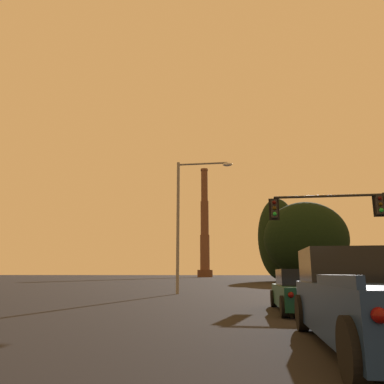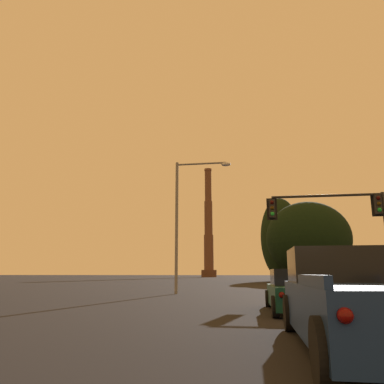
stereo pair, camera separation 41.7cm
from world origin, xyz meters
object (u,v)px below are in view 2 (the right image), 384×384
sedan_right_lane_front (384,290)px  pickup_truck_center_lane_second (354,301)px  sedan_center_lane_front (297,292)px  smokestack (209,233)px  street_lamp (186,210)px  traffic_light_overhead_right (343,216)px

sedan_right_lane_front → pickup_truck_center_lane_second: 8.75m
sedan_center_lane_front → smokestack: bearing=97.1°
sedan_center_lane_front → street_lamp: bearing=117.9°
traffic_light_overhead_right → street_lamp: bearing=162.4°
sedan_center_lane_front → pickup_truck_center_lane_second: size_ratio=0.86×
traffic_light_overhead_right → sedan_right_lane_front: bearing=-91.0°
sedan_right_lane_front → sedan_center_lane_front: 3.82m
traffic_light_overhead_right → street_lamp: 9.76m
sedan_right_lane_front → traffic_light_overhead_right: 6.82m
pickup_truck_center_lane_second → traffic_light_overhead_right: 14.74m
smokestack → traffic_light_overhead_right: bearing=-79.8°
pickup_truck_center_lane_second → street_lamp: 18.51m
sedan_right_lane_front → smokestack: (-20.40, 119.25, 14.90)m
street_lamp → smokestack: (-11.25, 110.56, 10.18)m
sedan_right_lane_front → street_lamp: (-9.15, 8.69, 4.72)m
pickup_truck_center_lane_second → street_lamp: street_lamp is taller
sedan_right_lane_front → pickup_truck_center_lane_second: (-3.09, -8.19, 0.14)m
traffic_light_overhead_right → sedan_center_lane_front: bearing=-114.7°
traffic_light_overhead_right → smokestack: size_ratio=0.16×
smokestack → pickup_truck_center_lane_second: bearing=-82.3°
sedan_right_lane_front → traffic_light_overhead_right: size_ratio=0.75×
pickup_truck_center_lane_second → smokestack: (-17.30, 127.44, 14.76)m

